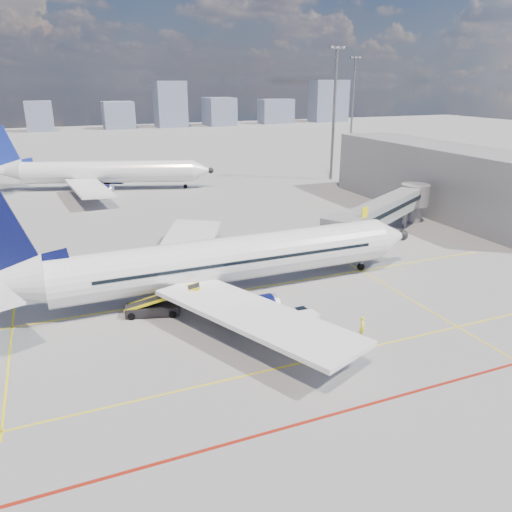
{
  "coord_description": "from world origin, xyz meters",
  "views": [
    {
      "loc": [
        -15.52,
        -33.67,
        19.19
      ],
      "look_at": [
        1.02,
        6.2,
        4.0
      ],
      "focal_mm": 35.0,
      "sensor_mm": 36.0,
      "label": 1
    }
  ],
  "objects_px": {
    "second_aircraft": "(99,172)",
    "baggage_tug": "(305,317)",
    "cargo_dolly": "(296,325)",
    "belt_loader": "(155,307)",
    "main_aircraft": "(212,262)",
    "ramp_worker": "(362,326)"
  },
  "relations": [
    {
      "from": "second_aircraft",
      "to": "baggage_tug",
      "type": "xyz_separation_m",
      "value": [
        9.57,
        -63.14,
        -2.53
      ]
    },
    {
      "from": "baggage_tug",
      "to": "cargo_dolly",
      "type": "distance_m",
      "value": 2.51
    },
    {
      "from": "baggage_tug",
      "to": "belt_loader",
      "type": "bearing_deg",
      "value": 147.56
    },
    {
      "from": "main_aircraft",
      "to": "baggage_tug",
      "type": "relative_size",
      "value": 20.92
    },
    {
      "from": "baggage_tug",
      "to": "cargo_dolly",
      "type": "xyz_separation_m",
      "value": [
        -1.74,
        -1.77,
        0.38
      ]
    },
    {
      "from": "second_aircraft",
      "to": "main_aircraft",
      "type": "bearing_deg",
      "value": -66.95
    },
    {
      "from": "ramp_worker",
      "to": "belt_loader",
      "type": "bearing_deg",
      "value": 95.53
    },
    {
      "from": "main_aircraft",
      "to": "baggage_tug",
      "type": "distance_m",
      "value": 10.53
    },
    {
      "from": "main_aircraft",
      "to": "baggage_tug",
      "type": "bearing_deg",
      "value": -60.01
    },
    {
      "from": "belt_loader",
      "to": "ramp_worker",
      "type": "xyz_separation_m",
      "value": [
        14.43,
        -10.13,
        0.15
      ]
    },
    {
      "from": "second_aircraft",
      "to": "ramp_worker",
      "type": "xyz_separation_m",
      "value": [
        12.83,
        -66.73,
        -2.38
      ]
    },
    {
      "from": "ramp_worker",
      "to": "baggage_tug",
      "type": "bearing_deg",
      "value": 82.86
    },
    {
      "from": "second_aircraft",
      "to": "cargo_dolly",
      "type": "relative_size",
      "value": 10.98
    },
    {
      "from": "main_aircraft",
      "to": "cargo_dolly",
      "type": "relative_size",
      "value": 11.97
    },
    {
      "from": "second_aircraft",
      "to": "ramp_worker",
      "type": "height_order",
      "value": "second_aircraft"
    },
    {
      "from": "second_aircraft",
      "to": "belt_loader",
      "type": "bearing_deg",
      "value": -73.26
    },
    {
      "from": "baggage_tug",
      "to": "ramp_worker",
      "type": "distance_m",
      "value": 4.85
    },
    {
      "from": "cargo_dolly",
      "to": "ramp_worker",
      "type": "height_order",
      "value": "cargo_dolly"
    },
    {
      "from": "cargo_dolly",
      "to": "ramp_worker",
      "type": "bearing_deg",
      "value": -13.74
    },
    {
      "from": "belt_loader",
      "to": "cargo_dolly",
      "type": "bearing_deg",
      "value": -25.49
    },
    {
      "from": "cargo_dolly",
      "to": "main_aircraft",
      "type": "bearing_deg",
      "value": 113.94
    },
    {
      "from": "main_aircraft",
      "to": "baggage_tug",
      "type": "xyz_separation_m",
      "value": [
        5.12,
        -8.84,
        -2.53
      ]
    }
  ]
}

